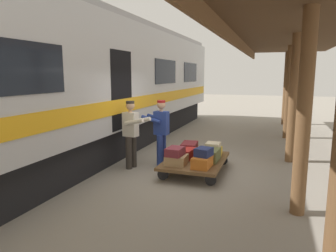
{
  "coord_description": "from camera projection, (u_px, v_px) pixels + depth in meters",
  "views": [
    {
      "loc": [
        -1.91,
        7.11,
        2.34
      ],
      "look_at": [
        0.44,
        0.34,
        1.15
      ],
      "focal_mm": 33.0,
      "sensor_mm": 36.0,
      "label": 1
    }
  ],
  "objects": [
    {
      "name": "ground_plane",
      "position": [
        189.0,
        171.0,
        7.63
      ],
      "size": [
        60.0,
        60.0,
        0.0
      ],
      "primitive_type": "plane",
      "color": "gray"
    },
    {
      "name": "platform_canopy",
      "position": [
        299.0,
        29.0,
        6.35
      ],
      "size": [
        3.2,
        17.77,
        3.56
      ],
      "color": "brown",
      "rests_on": "ground_plane"
    },
    {
      "name": "train_car",
      "position": [
        72.0,
        85.0,
        8.37
      ],
      "size": [
        3.02,
        19.28,
        4.0
      ],
      "color": "#B7BABF",
      "rests_on": "ground_plane"
    },
    {
      "name": "luggage_cart",
      "position": [
        195.0,
        161.0,
        7.49
      ],
      "size": [
        1.35,
        2.03,
        0.32
      ],
      "color": "brown",
      "rests_on": "ground_plane"
    },
    {
      "name": "suitcase_tan_vintage",
      "position": [
        177.0,
        160.0,
        7.05
      ],
      "size": [
        0.47,
        0.49,
        0.21
      ],
      "primitive_type": "cube",
      "rotation": [
        0.0,
        0.0,
        0.02
      ],
      "color": "tan",
      "rests_on": "luggage_cart"
    },
    {
      "name": "suitcase_yellow_case",
      "position": [
        212.0,
        151.0,
        7.89
      ],
      "size": [
        0.51,
        0.58,
        0.18
      ],
      "primitive_type": "cube",
      "rotation": [
        0.0,
        0.0,
        0.08
      ],
      "color": "gold",
      "rests_on": "luggage_cart"
    },
    {
      "name": "suitcase_maroon_trunk",
      "position": [
        189.0,
        148.0,
        8.08
      ],
      "size": [
        0.45,
        0.66,
        0.27
      ],
      "primitive_type": "cube",
      "rotation": [
        0.0,
        0.0,
        0.11
      ],
      "color": "maroon",
      "rests_on": "luggage_cart"
    },
    {
      "name": "suitcase_red_plastic",
      "position": [
        183.0,
        153.0,
        7.57
      ],
      "size": [
        0.55,
        0.6,
        0.24
      ],
      "primitive_type": "cube",
      "rotation": [
        0.0,
        0.0,
        -0.11
      ],
      "color": "#AD231E",
      "rests_on": "luggage_cart"
    },
    {
      "name": "suitcase_orange_carryall",
      "position": [
        203.0,
        162.0,
        6.85
      ],
      "size": [
        0.4,
        0.65,
        0.24
      ],
      "primitive_type": "cube",
      "rotation": [
        0.0,
        0.0,
        -0.06
      ],
      "color": "#CC6B23",
      "rests_on": "luggage_cart"
    },
    {
      "name": "suitcase_olive_duffel",
      "position": [
        208.0,
        155.0,
        7.37
      ],
      "size": [
        0.52,
        0.65,
        0.27
      ],
      "primitive_type": "cube",
      "rotation": [
        0.0,
        0.0,
        -0.03
      ],
      "color": "brown",
      "rests_on": "luggage_cart"
    },
    {
      "name": "suitcase_burgundy_valise",
      "position": [
        175.0,
        152.0,
        7.0
      ],
      "size": [
        0.37,
        0.49,
        0.19
      ],
      "primitive_type": "cube",
      "rotation": [
        0.0,
        0.0,
        -0.07
      ],
      "color": "maroon",
      "rests_on": "suitcase_tan_vintage"
    },
    {
      "name": "suitcase_navy_fabric",
      "position": [
        204.0,
        152.0,
        6.84
      ],
      "size": [
        0.39,
        0.44,
        0.18
      ],
      "primitive_type": "cube",
      "rotation": [
        0.0,
        0.0,
        -0.21
      ],
      "color": "navy",
      "rests_on": "suitcase_orange_carryall"
    },
    {
      "name": "suitcase_cream_canvas",
      "position": [
        213.0,
        145.0,
        7.85
      ],
      "size": [
        0.35,
        0.41,
        0.14
      ],
      "primitive_type": "cube",
      "rotation": [
        0.0,
        0.0,
        -0.01
      ],
      "color": "beige",
      "rests_on": "suitcase_yellow_case"
    },
    {
      "name": "porter_in_overalls",
      "position": [
        161.0,
        130.0,
        7.96
      ],
      "size": [
        0.69,
        0.46,
        1.7
      ],
      "color": "navy",
      "rests_on": "ground_plane"
    },
    {
      "name": "porter_by_door",
      "position": [
        131.0,
        132.0,
        7.72
      ],
      "size": [
        0.71,
        0.5,
        1.7
      ],
      "color": "#332D28",
      "rests_on": "ground_plane"
    }
  ]
}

